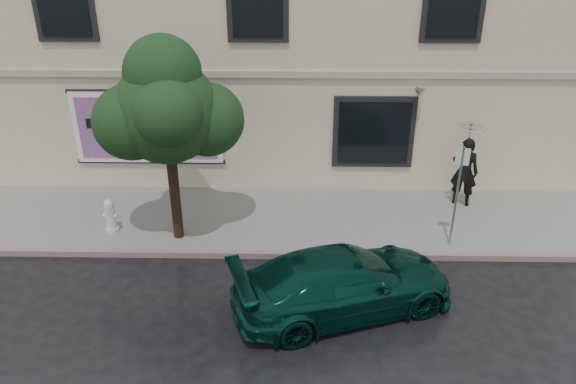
{
  "coord_description": "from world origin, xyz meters",
  "views": [
    {
      "loc": [
        1.06,
        -9.97,
        7.58
      ],
      "look_at": [
        0.83,
        2.2,
        1.43
      ],
      "focal_mm": 35.0,
      "sensor_mm": 36.0,
      "label": 1
    }
  ],
  "objects_px": {
    "car": "(344,282)",
    "pedestrian": "(464,172)",
    "fire_hydrant": "(110,216)",
    "street_tree": "(166,112)"
  },
  "relations": [
    {
      "from": "car",
      "to": "street_tree",
      "type": "bearing_deg",
      "value": 37.18
    },
    {
      "from": "car",
      "to": "pedestrian",
      "type": "distance_m",
      "value": 5.82
    },
    {
      "from": "car",
      "to": "fire_hydrant",
      "type": "relative_size",
      "value": 5.2
    },
    {
      "from": "car",
      "to": "pedestrian",
      "type": "relative_size",
      "value": 2.36
    },
    {
      "from": "pedestrian",
      "to": "fire_hydrant",
      "type": "distance_m",
      "value": 9.52
    },
    {
      "from": "street_tree",
      "to": "fire_hydrant",
      "type": "distance_m",
      "value": 3.37
    },
    {
      "from": "car",
      "to": "pedestrian",
      "type": "bearing_deg",
      "value": -57.78
    },
    {
      "from": "car",
      "to": "fire_hydrant",
      "type": "height_order",
      "value": "car"
    },
    {
      "from": "car",
      "to": "street_tree",
      "type": "relative_size",
      "value": 1.03
    },
    {
      "from": "pedestrian",
      "to": "fire_hydrant",
      "type": "height_order",
      "value": "pedestrian"
    }
  ]
}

